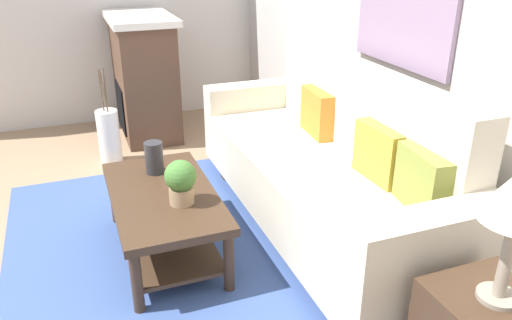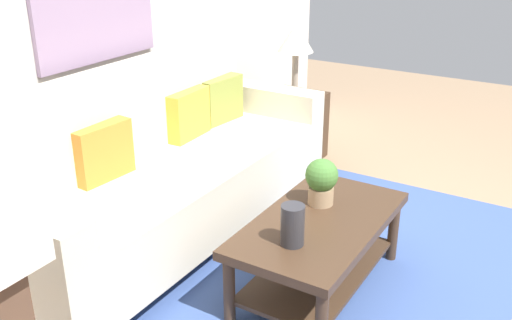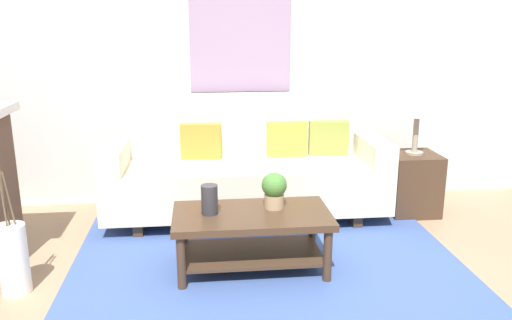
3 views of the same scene
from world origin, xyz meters
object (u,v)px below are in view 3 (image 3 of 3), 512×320
object	(u,v)px
throw_pillow_orange	(201,141)
throw_pillow_olive	(328,138)
throw_pillow_mustard	(287,139)
side_table	(412,183)
coffee_table	(252,228)
couch	(246,170)
tabletop_vase	(209,200)
floor_vase	(13,259)
potted_plant_tabletop	(274,189)
framed_painting	(240,44)
table_lamp	(418,106)

from	to	relation	value
throw_pillow_orange	throw_pillow_olive	distance (m)	1.17
throw_pillow_mustard	side_table	bearing A→B (deg)	-10.32
throw_pillow_olive	coffee_table	bearing A→B (deg)	-124.89
couch	throw_pillow_orange	xyz separation A→B (m)	(-0.39, 0.12, 0.25)
couch	throw_pillow_olive	size ratio (longest dim) A/B	6.81
tabletop_vase	floor_vase	distance (m)	1.32
throw_pillow_orange	coffee_table	bearing A→B (deg)	-74.14
side_table	floor_vase	size ratio (longest dim) A/B	1.19
couch	potted_plant_tabletop	distance (m)	1.01
couch	potted_plant_tabletop	bearing A→B (deg)	-83.23
couch	framed_painting	bearing A→B (deg)	90.00
coffee_table	tabletop_vase	xyz separation A→B (m)	(-0.29, 0.01, 0.22)
throw_pillow_mustard	potted_plant_tabletop	distance (m)	1.15
throw_pillow_orange	side_table	xyz separation A→B (m)	(1.92, -0.21, -0.40)
throw_pillow_orange	side_table	bearing A→B (deg)	-6.16
potted_plant_tabletop	side_table	world-z (taller)	potted_plant_tabletop
table_lamp	floor_vase	bearing A→B (deg)	-159.89
throw_pillow_olive	throw_pillow_orange	bearing A→B (deg)	180.00
side_table	framed_painting	distance (m)	2.04
side_table	couch	bearing A→B (deg)	176.90
side_table	table_lamp	bearing A→B (deg)	90.00
coffee_table	floor_vase	xyz separation A→B (m)	(-1.57, -0.17, -0.08)
floor_vase	framed_painting	world-z (taller)	framed_painting
throw_pillow_olive	side_table	distance (m)	0.87
throw_pillow_olive	framed_painting	size ratio (longest dim) A/B	0.38
table_lamp	couch	bearing A→B (deg)	176.90
throw_pillow_mustard	framed_painting	xyz separation A→B (m)	(-0.39, 0.34, 0.84)
tabletop_vase	throw_pillow_olive	bearing A→B (deg)	46.43
couch	throw_pillow_mustard	world-z (taller)	couch
coffee_table	couch	bearing A→B (deg)	87.25
throw_pillow_mustard	framed_painting	distance (m)	0.99
tabletop_vase	table_lamp	distance (m)	2.16
couch	side_table	world-z (taller)	couch
potted_plant_tabletop	side_table	size ratio (longest dim) A/B	0.47
couch	floor_vase	world-z (taller)	couch
couch	throw_pillow_mustard	xyz separation A→B (m)	(0.39, 0.12, 0.25)
throw_pillow_mustard	table_lamp	world-z (taller)	table_lamp
coffee_table	floor_vase	size ratio (longest dim) A/B	2.34
throw_pillow_mustard	tabletop_vase	xyz separation A→B (m)	(-0.73, -1.18, -0.15)
throw_pillow_mustard	side_table	world-z (taller)	throw_pillow_mustard
couch	throw_pillow_olive	xyz separation A→B (m)	(0.78, 0.12, 0.25)
framed_painting	table_lamp	bearing A→B (deg)	-19.75
couch	framed_painting	world-z (taller)	framed_painting
side_table	framed_painting	bearing A→B (deg)	160.25
framed_painting	throw_pillow_olive	bearing A→B (deg)	-23.62
couch	potted_plant_tabletop	world-z (taller)	couch
coffee_table	throw_pillow_mustard	bearing A→B (deg)	69.68
table_lamp	framed_painting	distance (m)	1.70
throw_pillow_orange	table_lamp	xyz separation A→B (m)	(1.92, -0.21, 0.31)
couch	side_table	size ratio (longest dim) A/B	4.38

